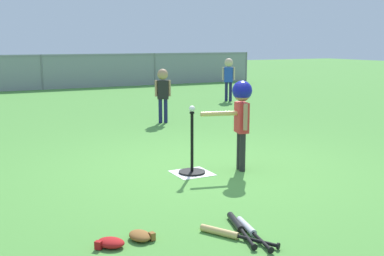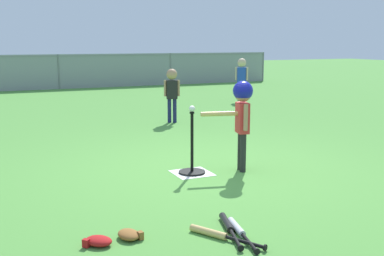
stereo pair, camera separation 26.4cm
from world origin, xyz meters
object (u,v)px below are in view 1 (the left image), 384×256
Objects in this scene: glove_tossed_aside at (141,236)px; spare_bat_silver at (249,229)px; baseball_on_tee at (192,109)px; batter_child at (241,107)px; glove_by_plate at (110,243)px; fielder_deep_center at (163,88)px; batting_tee at (192,163)px; spare_bat_black at (238,225)px; spare_bat_wood at (227,234)px; fielder_near_right at (229,74)px.

spare_bat_silver is at bearing -18.01° from glove_tossed_aside.
baseball_on_tee is 0.61m from batter_child.
glove_by_plate reaches higher than spare_bat_silver.
fielder_deep_center is at bearing 62.11° from glove_by_plate.
batting_tee is 0.66m from baseball_on_tee.
baseball_on_tee is 1.91m from spare_bat_black.
batter_child is at bearing -98.85° from fielder_deep_center.
glove_by_plate is at bearing 164.46° from spare_bat_wood.
fielder_deep_center reaches higher than glove_by_plate.
batter_child is 1.76× the size of spare_bat_wood.
glove_by_plate is (-2.09, -1.42, -0.75)m from batter_child.
fielder_deep_center reaches higher than spare_bat_black.
spare_bat_wood is (-0.61, -1.81, -0.09)m from batting_tee.
batting_tee is at bearing 166.20° from batter_child.
glove_tossed_aside is (-0.64, 0.27, 0.01)m from spare_bat_wood.
fielder_deep_center is at bearing 81.15° from batter_child.
glove_tossed_aside is (-0.81, 0.16, 0.01)m from spare_bat_black.
baseball_on_tee is (0.00, 0.00, 0.66)m from batting_tee.
batting_tee is 3.68m from fielder_deep_center.
batting_tee reaches higher than spare_bat_black.
batter_child is 3.65m from fielder_deep_center.
spare_bat_silver is (-1.55, -5.27, -0.64)m from fielder_deep_center.
fielder_near_right is at bearing 38.91° from fielder_deep_center.
batter_child is at bearing 56.49° from spare_bat_black.
batting_tee is 1.86m from spare_bat_silver.
baseball_on_tee is at bearing 75.45° from spare_bat_black.
spare_bat_black is (-0.44, -1.70, -0.09)m from batting_tee.
fielder_deep_center is at bearing 71.62° from batting_tee.
baseball_on_tee is 0.11× the size of spare_bat_silver.
fielder_near_right reaches higher than batting_tee.
fielder_near_right is at bearing 59.56° from spare_bat_silver.
glove_tossed_aside is (-1.25, -1.54, -0.09)m from batting_tee.
fielder_near_right is 4.18× the size of glove_by_plate.
spare_bat_silver is 1.13m from glove_by_plate.
spare_bat_wood is at bearing -146.97° from spare_bat_black.
batter_child is 2.08m from spare_bat_silver.
spare_bat_wood is 2.30× the size of glove_by_plate.
batting_tee is at bearing 75.45° from spare_bat_black.
fielder_near_right is 9.30m from glove_by_plate.
glove_by_plate reaches higher than spare_bat_black.
spare_bat_silver is at bearing -120.44° from fielder_near_right.
batter_child reaches higher than baseball_on_tee.
glove_tossed_aside is at bearing -115.66° from fielder_deep_center.
batting_tee is at bearing 71.29° from spare_bat_wood.
spare_bat_black is 1.08m from glove_by_plate.
batting_tee is at bearing -125.05° from fielder_near_right.
glove_by_plate is (-1.51, -1.56, -0.09)m from batting_tee.
batter_child is at bearing -13.80° from baseball_on_tee.
spare_bat_black is (-0.04, 0.12, -0.00)m from spare_bat_silver.
glove_tossed_aside reaches higher than spare_bat_silver.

